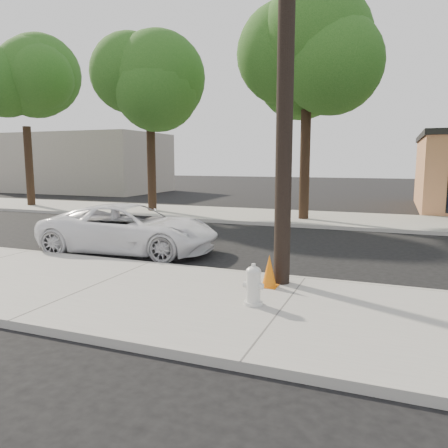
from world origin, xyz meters
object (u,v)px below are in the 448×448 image
Objects in this scene: fire_hydrant at (253,286)px; traffic_cone at (269,271)px; utility_pole at (286,60)px; police_cruiser at (130,229)px.

fire_hydrant reaches higher than traffic_cone.
utility_pole is 6.78m from police_cruiser.
police_cruiser is at bearing 158.23° from utility_pole.
traffic_cone is (-0.04, 1.21, -0.02)m from fire_hydrant.
police_cruiser is 6.16m from fire_hydrant.
police_cruiser is (-5.11, 2.04, -3.97)m from utility_pole.
fire_hydrant is 1.21m from traffic_cone.
police_cruiser is 7.81× the size of traffic_cone.
fire_hydrant is (4.98, -3.62, -0.23)m from police_cruiser.
utility_pole is 1.72× the size of police_cruiser.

